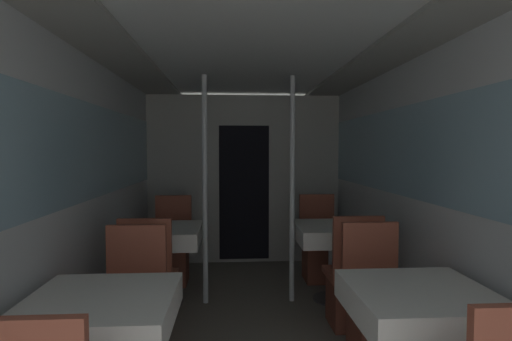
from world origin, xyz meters
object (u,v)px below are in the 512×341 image
(dining_table_left_0, at_px, (101,316))
(dining_table_left_1, at_px, (162,238))
(support_pole_left_1, at_px, (205,190))
(chair_right_far_1, at_px, (319,254))
(chair_left_near_1, at_px, (150,296))
(dining_table_right_1, at_px, (333,236))
(chair_right_near_1, at_px, (352,292))
(chair_right_far_0, at_px, (377,321))
(support_pole_right_1, at_px, (292,190))
(chair_left_far_0, at_px, (132,328))
(dining_table_right_0, at_px, (420,308))
(chair_left_far_1, at_px, (172,256))

(dining_table_left_0, distance_m, dining_table_left_1, 1.76)
(support_pole_left_1, xyz_separation_m, chair_right_far_1, (1.23, 0.60, -0.78))
(chair_left_near_1, height_order, dining_table_right_1, chair_left_near_1)
(dining_table_right_1, height_order, chair_right_near_1, chair_right_near_1)
(chair_left_near_1, relative_size, chair_right_far_0, 1.00)
(chair_right_near_1, distance_m, support_pole_right_1, 1.06)
(chair_left_far_0, distance_m, chair_right_near_1, 1.73)
(chair_right_far_0, height_order, chair_right_near_1, same)
(chair_right_far_0, xyz_separation_m, chair_right_far_1, (0.00, 1.76, 0.00))
(dining_table_left_1, relative_size, dining_table_right_0, 1.00)
(support_pole_right_1, bearing_deg, chair_left_far_0, -136.50)
(chair_right_far_0, distance_m, chair_right_near_1, 0.57)
(support_pole_right_1, bearing_deg, chair_right_far_0, -70.92)
(chair_left_far_1, bearing_deg, chair_right_near_1, 143.83)
(chair_left_near_1, bearing_deg, support_pole_left_1, 55.94)
(dining_table_left_1, distance_m, support_pole_left_1, 0.60)
(support_pole_left_1, height_order, chair_right_far_0, support_pole_left_1)
(chair_left_far_1, xyz_separation_m, chair_right_near_1, (1.63, -1.19, 0.00))
(chair_left_far_0, xyz_separation_m, support_pole_right_1, (1.23, 1.17, 0.78))
(chair_right_far_0, bearing_deg, chair_left_far_0, 0.00)
(dining_table_left_1, height_order, support_pole_right_1, support_pole_right_1)
(chair_left_far_1, bearing_deg, chair_left_near_1, 90.00)
(support_pole_right_1, bearing_deg, chair_left_near_1, -154.10)
(dining_table_left_0, relative_size, chair_left_far_1, 0.78)
(dining_table_left_1, xyz_separation_m, dining_table_right_0, (1.63, -1.76, 0.00))
(chair_left_far_1, bearing_deg, dining_table_right_0, 124.68)
(chair_left_far_1, height_order, chair_right_far_1, same)
(support_pole_right_1, bearing_deg, chair_right_near_1, -55.94)
(dining_table_left_0, distance_m, dining_table_right_1, 2.41)
(chair_left_far_0, bearing_deg, dining_table_left_1, -90.00)
(dining_table_right_0, bearing_deg, dining_table_left_0, 180.00)
(support_pole_left_1, bearing_deg, chair_left_far_0, -109.08)
(chair_right_far_1, bearing_deg, dining_table_left_1, 20.08)
(chair_right_far_0, distance_m, support_pole_right_1, 1.46)
(chair_left_near_1, relative_size, chair_right_far_1, 1.00)
(chair_left_far_1, bearing_deg, dining_table_left_1, 90.00)
(chair_left_far_0, distance_m, chair_left_far_1, 1.76)
(dining_table_left_0, xyz_separation_m, chair_right_far_0, (1.63, 0.60, -0.33))
(dining_table_left_0, distance_m, dining_table_right_0, 1.63)
(dining_table_left_1, bearing_deg, dining_table_right_1, 0.00)
(dining_table_right_0, relative_size, chair_right_far_0, 0.78)
(dining_table_left_0, bearing_deg, chair_left_far_1, 90.00)
(dining_table_left_1, height_order, chair_left_far_1, chair_left_far_1)
(chair_right_far_0, bearing_deg, dining_table_left_1, -35.54)
(dining_table_right_0, relative_size, chair_right_far_1, 0.78)
(chair_right_far_1, relative_size, support_pole_right_1, 0.44)
(chair_left_far_0, bearing_deg, chair_left_far_1, -90.00)
(support_pole_left_1, height_order, dining_table_right_1, support_pole_left_1)
(dining_table_left_0, height_order, chair_left_near_1, chair_left_near_1)
(chair_left_far_0, xyz_separation_m, chair_left_far_1, (0.00, 1.76, 0.00))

